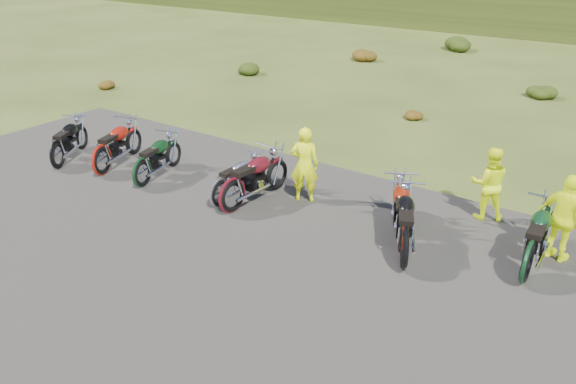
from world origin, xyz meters
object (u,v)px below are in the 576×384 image
Objects in this scene: motorcycle_0 at (60,169)px; person_middle at (305,166)px; motorcycle_7 at (523,283)px; motorcycle_3 at (221,207)px.

person_middle is (6.39, 2.06, 0.89)m from motorcycle_0.
person_middle is at bearing 80.97° from motorcycle_7.
motorcycle_0 reaches higher than motorcycle_3.
motorcycle_3 is at bearing 21.33° from person_middle.
motorcycle_7 is at bearing 149.85° from person_middle.
motorcycle_0 is at bearing 99.28° from motorcycle_3.
motorcycle_0 is at bearing -5.67° from person_middle.
motorcycle_7 reaches higher than motorcycle_3.
motorcycle_3 is 1.09× the size of person_middle.
motorcycle_0 is 1.10× the size of motorcycle_3.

